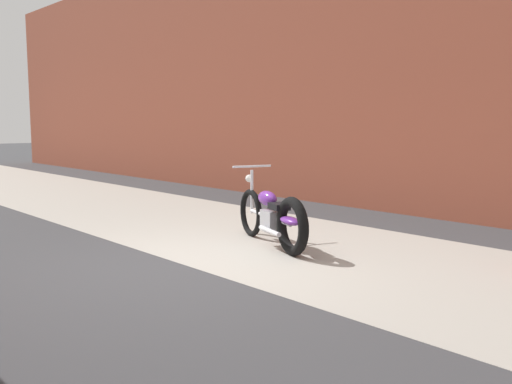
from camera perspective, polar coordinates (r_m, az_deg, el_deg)
The scene contains 4 objects.
ground_plane at distance 6.54m, azimuth -6.69°, elevation -7.45°, with size 80.00×80.00×0.00m, color #38383A.
sidewalk_slab at distance 7.66m, azimuth 4.12°, elevation -5.27°, with size 36.00×3.50×0.01m, color #9E998E.
brick_building_wall at distance 10.33m, azimuth 18.11°, elevation 13.83°, with size 36.00×0.50×5.83m, color brown.
motorcycle_purple at distance 7.40m, azimuth 1.90°, elevation -2.57°, with size 1.93×0.86×1.03m.
Camera 1 is at (5.19, -3.64, 1.63)m, focal length 39.90 mm.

